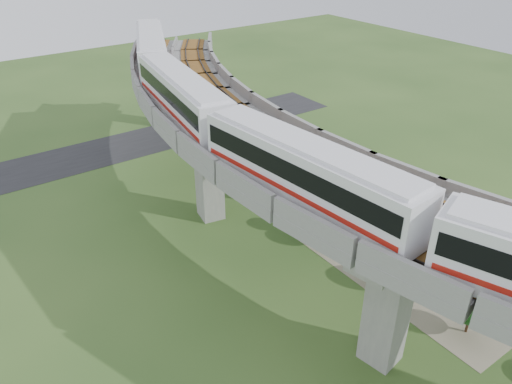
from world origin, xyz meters
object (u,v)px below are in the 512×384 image
Objects in this scene: car_dark at (355,217)px; car_white at (460,277)px; metro_train at (266,124)px; car_red at (434,197)px.

car_white is at bearing -158.02° from car_dark.
car_red is (19.32, -1.54, -11.59)m from metro_train.
metro_train is 15.70m from car_dark.
metro_train is 18.25× the size of car_white.
car_red is (8.32, 8.68, 0.10)m from car_white.
car_dark reaches higher than car_white.
car_red is 0.97× the size of car_dark.
car_white is (11.00, -10.22, -11.70)m from metro_train.
car_dark is at bearing 67.01° from car_white.
car_red is at bearing 20.62° from car_white.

